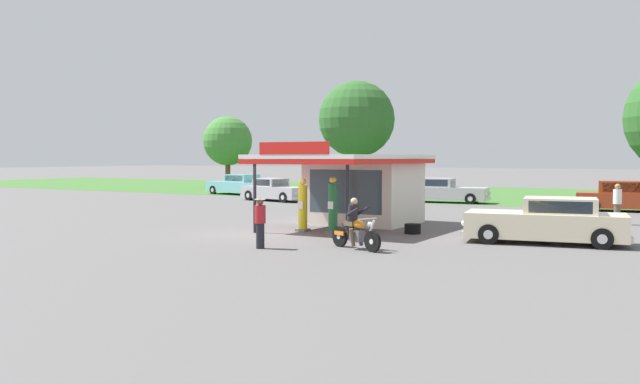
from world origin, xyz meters
name	(u,v)px	position (x,y,z in m)	size (l,w,h in m)	color
ground_plane	(260,234)	(0.00, 0.00, 0.00)	(300.00, 300.00, 0.00)	#5B5959
grass_verge_strip	(490,194)	(0.00, 30.00, 0.00)	(120.00, 24.00, 0.01)	#3D6B2D
service_station_kiosk	(360,184)	(1.60, 4.93, 1.70)	(4.81, 7.63, 3.36)	silver
gas_pump_nearside	(303,207)	(0.95, 1.47, 0.93)	(0.44, 0.44, 2.03)	slate
gas_pump_offside	(333,207)	(2.26, 1.47, 0.97)	(0.44, 0.44, 2.11)	slate
motorcycle_with_rider	(355,228)	(4.88, -1.80, 0.65)	(2.04, 0.98, 1.58)	black
featured_classic_sedan	(547,222)	(9.68, 2.57, 0.70)	(5.39, 2.75, 1.51)	beige
parked_car_back_row_far_left	(629,198)	(10.77, 17.78, 0.72)	(5.70, 2.61, 1.59)	#993819
parked_car_back_row_centre_left	(443,192)	(0.11, 19.32, 0.68)	(5.55, 2.38, 1.52)	#B7B7BC
parked_car_second_row_spare	(275,191)	(-9.85, 15.34, 0.66)	(5.18, 2.78, 1.46)	#B7B7BC
parked_car_back_row_left	(238,185)	(-16.17, 19.70, 0.71)	(5.54, 2.73, 1.54)	#7AC6D1
bystander_standing_back_lot	(260,222)	(2.28, -3.14, 0.82)	(0.34, 0.34, 1.55)	black
bystander_strolling_foreground	(617,203)	(10.97, 10.25, 0.91)	(0.34, 0.34, 1.71)	brown
tree_oak_far_left	(228,141)	(-24.05, 28.37, 4.32)	(4.55, 4.55, 6.61)	brown
tree_oak_right	(355,121)	(-8.15, 23.28, 5.50)	(5.60, 5.60, 8.42)	brown
spare_tire_stack	(413,229)	(4.84, 2.89, 0.18)	(0.60, 0.60, 0.36)	black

